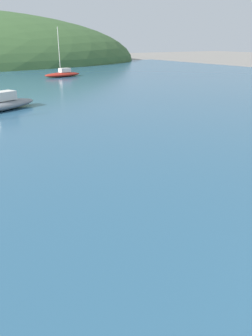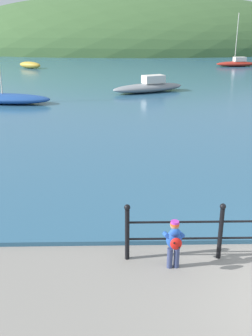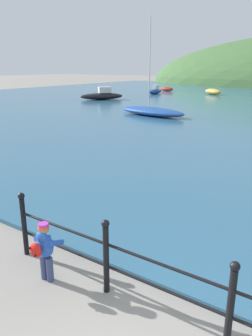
% 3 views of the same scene
% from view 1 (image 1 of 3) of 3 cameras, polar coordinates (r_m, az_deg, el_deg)
% --- Properties ---
extents(boat_green_fishing, '(4.51, 1.94, 5.32)m').
position_cam_1_polar(boat_green_fishing, '(39.88, -10.97, 15.79)').
color(boat_green_fishing, maroon).
rests_on(boat_green_fishing, water).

